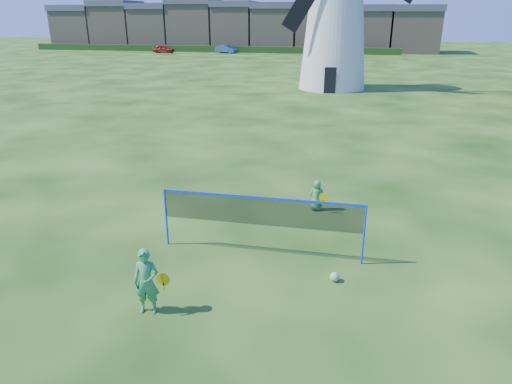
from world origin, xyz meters
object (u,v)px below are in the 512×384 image
(windmill, at_px, (335,16))
(player_girl, at_px, (147,282))
(badminton_net, at_px, (261,212))
(car_right, at_px, (227,49))
(play_ball, at_px, (335,277))
(player_boy, at_px, (317,195))
(car_left, at_px, (164,49))

(windmill, relative_size, player_girl, 11.58)
(badminton_net, distance_m, car_right, 67.10)
(windmill, bearing_deg, play_ball, -86.59)
(player_boy, bearing_deg, car_right, -72.62)
(windmill, distance_m, play_ball, 30.54)
(badminton_net, height_order, play_ball, badminton_net)
(windmill, relative_size, car_right, 4.41)
(player_boy, bearing_deg, car_left, -63.90)
(windmill, relative_size, play_ball, 74.18)
(car_left, bearing_deg, play_ball, -156.40)
(player_girl, height_order, play_ball, player_girl)
(player_girl, bearing_deg, player_boy, 55.36)
(badminton_net, distance_m, player_girl, 3.40)
(player_girl, height_order, car_left, player_girl)
(player_girl, bearing_deg, windmill, 77.58)
(player_girl, height_order, car_right, player_girl)
(windmill, distance_m, badminton_net, 29.40)
(player_boy, xyz_separation_m, car_right, (-19.72, 61.35, 0.12))
(player_girl, relative_size, car_left, 0.40)
(badminton_net, height_order, car_left, badminton_net)
(player_girl, xyz_separation_m, car_right, (-16.85, 67.36, -0.09))
(badminton_net, bearing_deg, player_boy, 70.06)
(car_left, bearing_deg, player_boy, -155.48)
(player_boy, height_order, car_left, car_left)
(car_right, bearing_deg, badminton_net, -144.40)
(windmill, height_order, player_girl, windmill)
(windmill, xyz_separation_m, car_right, (-18.70, 35.42, -5.03))
(player_boy, bearing_deg, badminton_net, 69.62)
(car_right, bearing_deg, windmill, -132.66)
(car_left, bearing_deg, badminton_net, -157.48)
(player_girl, relative_size, player_boy, 1.45)
(badminton_net, bearing_deg, player_girl, -121.04)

